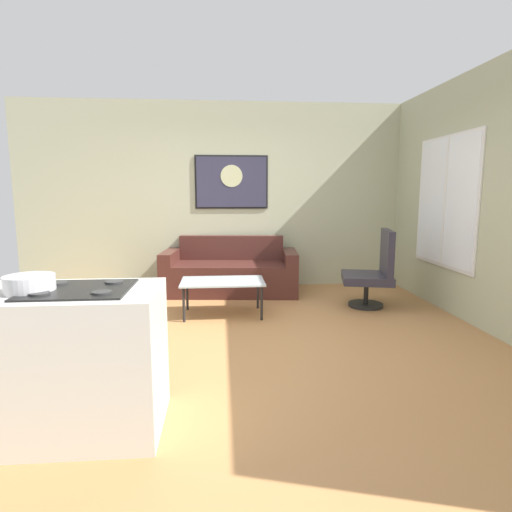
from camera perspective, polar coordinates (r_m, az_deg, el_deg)
The scene contains 10 objects.
ground at distance 4.34m, azimuth -2.31°, elevation -11.29°, with size 6.40×6.40×0.04m, color #B17A47.
back_wall at distance 6.51m, azimuth -3.33°, elevation 8.11°, with size 6.40×0.05×2.80m, color #B0B391.
right_wall at distance 5.20m, azimuth 27.97°, elevation 6.98°, with size 0.05×6.40×2.80m, color #ADB18E.
couch at distance 6.16m, azimuth -3.50°, elevation -2.37°, with size 1.99×1.01×0.81m.
coffee_table at distance 5.02m, azimuth -4.54°, elevation -3.71°, with size 0.98×0.59×0.42m.
armchair at distance 5.56m, azimuth 15.75°, elevation -2.03°, with size 0.73×0.75×1.00m.
kitchen_counter at distance 2.94m, azimuth -27.33°, elevation -12.63°, with size 1.46×0.68×0.91m.
mixing_bowl at distance 2.78m, azimuth -28.39°, elevation -3.39°, with size 0.28×0.28×0.10m.
wall_painting at distance 6.47m, azimuth -3.37°, elevation 10.01°, with size 1.10×0.03×0.80m.
window at distance 5.69m, azimuth 24.34°, elevation 6.71°, with size 0.03×1.38×1.61m.
Camera 1 is at (-0.17, -4.08, 1.46)m, focal length 29.47 mm.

